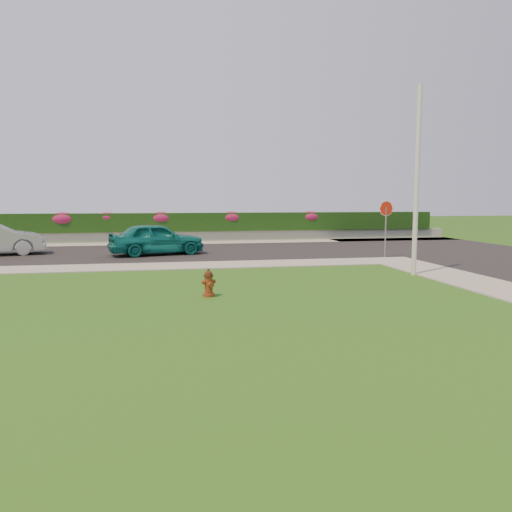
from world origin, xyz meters
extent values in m
plane|color=black|center=(0.00, 0.00, 0.00)|extent=(120.00, 120.00, 0.00)
cube|color=black|center=(-5.00, 14.00, 0.02)|extent=(26.00, 8.00, 0.04)
cube|color=gray|center=(-6.00, 9.00, 0.02)|extent=(24.00, 2.00, 0.04)
cube|color=gray|center=(7.00, 9.00, 0.02)|extent=(2.00, 2.00, 0.04)
cube|color=gray|center=(-1.00, 19.00, 0.02)|extent=(34.00, 2.00, 0.04)
cube|color=gray|center=(-1.00, 20.50, 0.30)|extent=(34.00, 0.40, 0.60)
cube|color=black|center=(-1.00, 20.60, 1.15)|extent=(32.00, 0.90, 1.10)
cylinder|color=#52150C|center=(-1.13, 2.94, 0.04)|extent=(0.31, 0.31, 0.07)
cylinder|color=#52150C|center=(-1.13, 2.94, 0.31)|extent=(0.21, 0.21, 0.47)
cylinder|color=black|center=(-1.13, 2.94, 0.55)|extent=(0.25, 0.25, 0.05)
sphere|color=black|center=(-1.13, 2.94, 0.57)|extent=(0.21, 0.21, 0.21)
cylinder|color=black|center=(-1.13, 2.94, 0.69)|extent=(0.06, 0.06, 0.06)
cylinder|color=#52150C|center=(-1.26, 2.89, 0.38)|extent=(0.12, 0.13, 0.10)
cylinder|color=#52150C|center=(-1.00, 2.98, 0.38)|extent=(0.12, 0.13, 0.10)
cylinder|color=#52150C|center=(-1.08, 2.81, 0.33)|extent=(0.17, 0.15, 0.14)
imported|color=#0D6660|center=(-2.52, 12.88, 0.75)|extent=(4.47, 2.67, 1.43)
cylinder|color=silver|center=(5.94, 5.35, 3.08)|extent=(0.16, 0.16, 6.17)
cylinder|color=slate|center=(7.09, 9.99, 1.09)|extent=(0.06, 0.06, 2.17)
cylinder|color=#B3210B|center=(7.09, 9.99, 2.12)|extent=(0.63, 0.12, 0.63)
cylinder|color=white|center=(7.09, 9.99, 2.12)|extent=(0.67, 0.11, 0.67)
ellipsoid|color=#B11E5B|center=(-7.86, 20.50, 1.40)|extent=(1.52, 0.98, 0.76)
ellipsoid|color=#B11E5B|center=(-5.41, 20.50, 1.47)|extent=(1.18, 0.76, 0.59)
ellipsoid|color=#B11E5B|center=(-2.31, 20.50, 1.42)|extent=(1.43, 0.92, 0.72)
ellipsoid|color=#B11E5B|center=(1.93, 20.50, 1.42)|extent=(1.39, 0.89, 0.69)
ellipsoid|color=#B11E5B|center=(6.93, 20.50, 1.43)|extent=(1.38, 0.89, 0.69)
camera|label=1|loc=(-2.30, -9.82, 2.50)|focal=35.00mm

